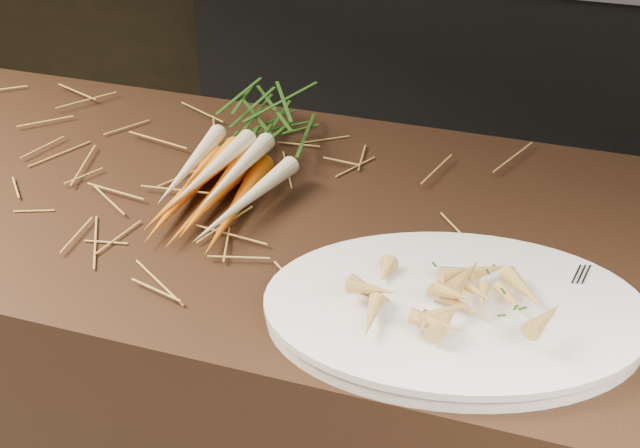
{
  "coord_description": "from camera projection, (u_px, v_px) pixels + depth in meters",
  "views": [
    {
      "loc": [
        0.71,
        -0.68,
        1.54
      ],
      "look_at": [
        0.43,
        0.19,
        0.96
      ],
      "focal_mm": 45.0,
      "sensor_mm": 36.0,
      "label": 1
    }
  ],
  "objects": [
    {
      "name": "root_veg_bunch",
      "position": [
        247.0,
        147.0,
        1.3
      ],
      "size": [
        0.19,
        0.5,
        0.09
      ],
      "rotation": [
        0.0,
        0.0,
        -0.03
      ],
      "color": "#DF5300",
      "rests_on": "main_counter"
    },
    {
      "name": "straw_bedding",
      "position": [
        92.0,
        171.0,
        1.31
      ],
      "size": [
        1.4,
        0.6,
        0.02
      ],
      "primitive_type": null,
      "color": "#A37D38",
      "rests_on": "main_counter"
    },
    {
      "name": "main_counter",
      "position": [
        128.0,
        378.0,
        1.56
      ],
      "size": [
        2.4,
        0.7,
        0.9
      ],
      "primitive_type": "cube",
      "color": "black",
      "rests_on": "ground"
    },
    {
      "name": "back_counter",
      "position": [
        452.0,
        66.0,
        3.0
      ],
      "size": [
        1.82,
        0.62,
        0.84
      ],
      "color": "black",
      "rests_on": "ground"
    },
    {
      "name": "roasted_veg_heap",
      "position": [
        457.0,
        289.0,
        0.97
      ],
      "size": [
        0.26,
        0.22,
        0.05
      ],
      "primitive_type": null,
      "rotation": [
        0.0,
        0.0,
        0.25
      ],
      "color": "#B48D40",
      "rests_on": "serving_platter"
    },
    {
      "name": "serving_fork",
      "position": [
        596.0,
        321.0,
        0.96
      ],
      "size": [
        0.05,
        0.18,
        0.0
      ],
      "primitive_type": "cube",
      "rotation": [
        0.0,
        0.0,
        -0.19
      ],
      "color": "silver",
      "rests_on": "serving_platter"
    },
    {
      "name": "serving_platter",
      "position": [
        454.0,
        314.0,
        0.99
      ],
      "size": [
        0.53,
        0.42,
        0.02
      ],
      "primitive_type": null,
      "rotation": [
        0.0,
        0.0,
        0.25
      ],
      "color": "white",
      "rests_on": "main_counter"
    }
  ]
}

